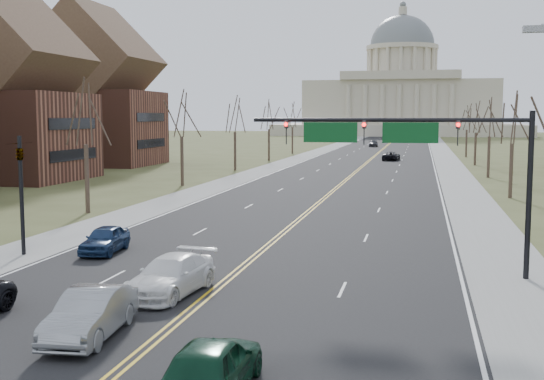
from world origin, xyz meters
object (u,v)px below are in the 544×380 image
at_px(signal_left, 21,182).
at_px(car_far_nb, 391,156).
at_px(car_sb_outer_second, 105,239).
at_px(car_far_sb, 373,143).
at_px(car_sb_inner_lead, 90,314).
at_px(car_sb_inner_second, 171,276).
at_px(signal_mast, 409,144).
at_px(car_nb_inner_lead, 211,366).

bearing_deg(signal_left, car_far_nb, 79.33).
relative_size(car_sb_outer_second, car_far_sb, 0.83).
bearing_deg(car_sb_inner_lead, car_sb_inner_second, 78.96).
xyz_separation_m(signal_mast, car_sb_outer_second, (-15.17, 1.37, -5.06)).
relative_size(signal_mast, car_sb_outer_second, 3.00).
distance_m(car_nb_inner_lead, car_far_sb, 142.16).
bearing_deg(car_sb_inner_second, signal_left, 157.39).
height_order(signal_mast, car_sb_outer_second, signal_mast).
relative_size(car_sb_inner_lead, car_sb_inner_second, 0.90).
bearing_deg(car_far_sb, car_sb_inner_second, -91.40).
distance_m(car_sb_inner_lead, car_sb_inner_second, 5.53).
height_order(signal_mast, signal_left, signal_mast).
height_order(car_sb_inner_second, car_far_nb, car_sb_inner_second).
distance_m(car_sb_inner_lead, car_far_nb, 90.28).
distance_m(car_sb_inner_second, car_far_sb, 133.03).
distance_m(car_sb_inner_lead, car_far_sb, 138.53).
xyz_separation_m(car_sb_inner_second, car_sb_outer_second, (-6.22, 7.02, -0.06)).
relative_size(car_nb_inner_lead, car_far_sb, 0.92).
height_order(signal_mast, car_sb_inner_lead, signal_mast).
height_order(signal_left, car_far_sb, signal_left).
bearing_deg(car_nb_inner_lead, car_sb_outer_second, -56.07).
height_order(signal_mast, car_far_nb, signal_mast).
relative_size(car_nb_inner_lead, car_sb_inner_second, 0.88).
relative_size(signal_left, car_sb_inner_second, 1.17).
xyz_separation_m(car_sb_inner_second, car_far_nb, (4.87, 84.61, -0.06)).
distance_m(car_nb_inner_lead, car_sb_inner_lead, 6.18).
xyz_separation_m(car_sb_inner_lead, car_far_nb, (5.46, 90.11, -0.07)).
bearing_deg(signal_mast, car_sb_inner_second, -147.71).
bearing_deg(car_sb_outer_second, signal_mast, -10.34).
bearing_deg(car_nb_inner_lead, car_sb_inner_lead, -34.51).
bearing_deg(signal_left, car_sb_inner_second, -29.47).
xyz_separation_m(signal_mast, signal_left, (-18.95, 0.00, -2.05)).
bearing_deg(car_far_sb, car_sb_inner_lead, -91.66).
bearing_deg(signal_left, car_sb_outer_second, 19.95).
bearing_deg(car_sb_inner_lead, car_sb_outer_second, 109.26).
bearing_deg(car_sb_outer_second, car_nb_inner_lead, -61.40).
bearing_deg(car_nb_inner_lead, car_sb_inner_second, -63.31).
height_order(car_nb_inner_lead, car_sb_inner_lead, car_nb_inner_lead).
height_order(signal_left, car_sb_inner_second, signal_left).
relative_size(signal_mast, car_far_nb, 2.44).
xyz_separation_m(signal_left, car_sb_inner_second, (10.00, -5.65, -2.96)).
distance_m(car_sb_inner_second, car_sb_outer_second, 9.39).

